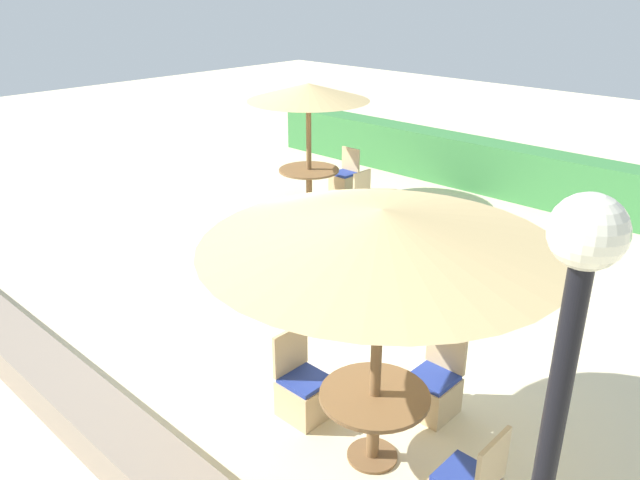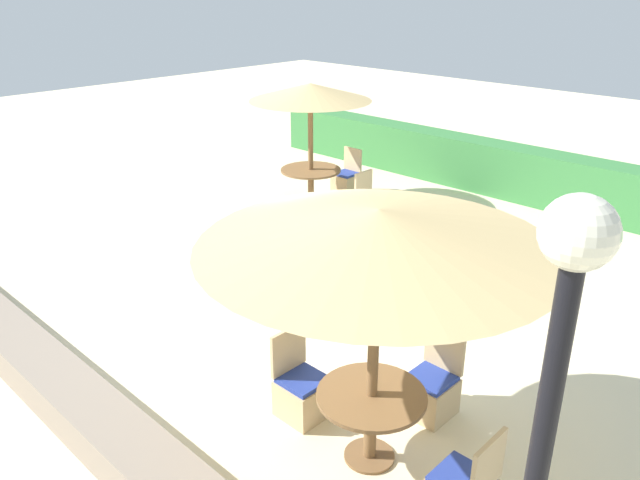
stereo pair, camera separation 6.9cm
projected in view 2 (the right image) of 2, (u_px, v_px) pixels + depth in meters
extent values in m
plane|color=beige|center=(289.00, 314.00, 8.42)|extent=(40.00, 40.00, 0.00)
cube|color=#387A3D|center=(525.00, 175.00, 12.57)|extent=(13.00, 0.70, 1.05)
cube|color=gray|center=(75.00, 401.00, 6.35)|extent=(10.00, 0.56, 0.41)
sphere|color=silver|center=(579.00, 233.00, 2.78)|extent=(0.36, 0.36, 0.36)
cylinder|color=brown|center=(311.00, 148.00, 12.07)|extent=(0.10, 0.10, 2.30)
cone|color=tan|center=(310.00, 92.00, 11.66)|extent=(2.32, 2.32, 0.32)
cylinder|color=brown|center=(311.00, 203.00, 12.51)|extent=(0.48, 0.48, 0.03)
cylinder|color=brown|center=(311.00, 188.00, 12.39)|extent=(0.12, 0.12, 0.68)
cylinder|color=brown|center=(311.00, 170.00, 12.25)|extent=(1.18, 1.18, 0.04)
cube|color=tan|center=(346.00, 184.00, 13.07)|extent=(0.46, 0.46, 0.40)
cube|color=#233893|center=(346.00, 174.00, 12.98)|extent=(0.42, 0.42, 0.05)
cube|color=tan|center=(353.00, 159.00, 13.02)|extent=(0.46, 0.04, 0.48)
cube|color=tan|center=(354.00, 206.00, 11.78)|extent=(0.46, 0.46, 0.40)
cube|color=#233893|center=(354.00, 195.00, 11.69)|extent=(0.42, 0.42, 0.05)
cube|color=tan|center=(363.00, 184.00, 11.45)|extent=(0.04, 0.46, 0.48)
cylinder|color=brown|center=(373.00, 348.00, 5.43)|extent=(0.10, 0.10, 2.42)
cone|color=tan|center=(378.00, 228.00, 5.00)|extent=(3.00, 3.00, 0.32)
cylinder|color=brown|center=(369.00, 456.00, 5.90)|extent=(0.48, 0.48, 0.03)
cylinder|color=brown|center=(370.00, 428.00, 5.77)|extent=(0.12, 0.12, 0.68)
cylinder|color=brown|center=(372.00, 396.00, 5.63)|extent=(1.01, 1.01, 0.04)
cube|color=tan|center=(430.00, 396.00, 6.43)|extent=(0.46, 0.46, 0.40)
cube|color=#233893|center=(431.00, 378.00, 6.35)|extent=(0.42, 0.42, 0.05)
cube|color=tan|center=(445.00, 348.00, 6.38)|extent=(0.46, 0.04, 0.48)
cube|color=tan|center=(303.00, 398.00, 6.41)|extent=(0.46, 0.46, 0.40)
cube|color=#233893|center=(303.00, 380.00, 6.32)|extent=(0.42, 0.42, 0.05)
cube|color=tan|center=(288.00, 350.00, 6.35)|extent=(0.04, 0.46, 0.48)
cube|color=#233893|center=(462.00, 478.00, 5.08)|extent=(0.42, 0.42, 0.05)
cube|color=tan|center=(488.00, 466.00, 4.84)|extent=(0.04, 0.46, 0.48)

